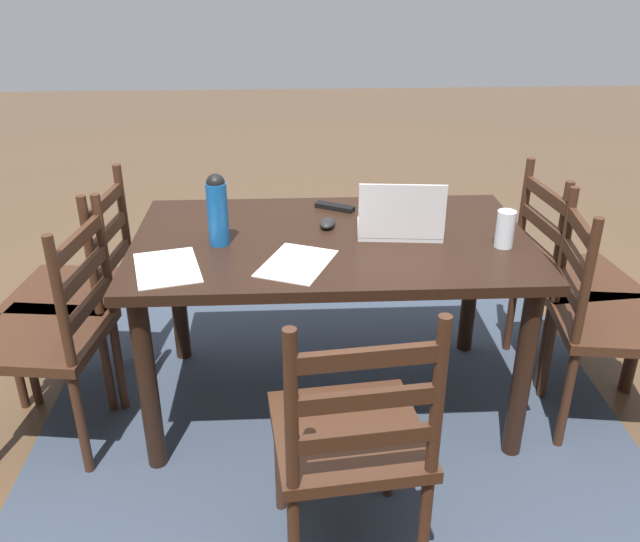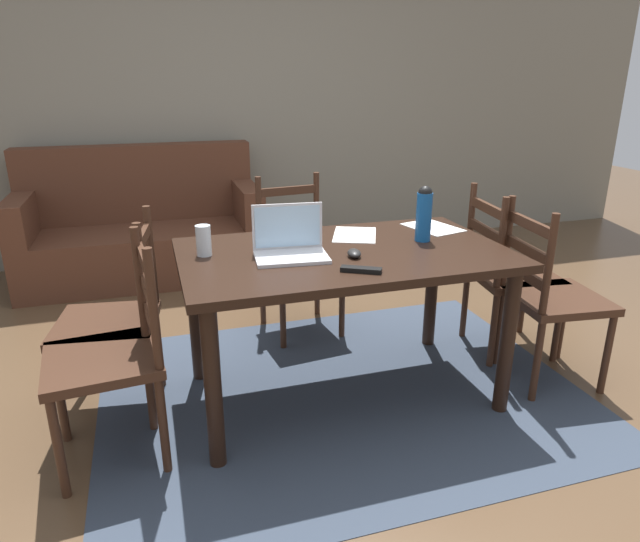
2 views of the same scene
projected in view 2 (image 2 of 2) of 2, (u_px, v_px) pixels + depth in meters
The scene contains 17 objects.
ground_plane at pixel (342, 392), 2.85m from camera, with size 14.00×14.00×0.00m, color brown.
area_rug at pixel (342, 392), 2.85m from camera, with size 2.36×1.82×0.01m, color #333D4C.
wall_back at pixel (242, 96), 4.77m from camera, with size 8.00×0.12×2.70m, color gray.
dining_table at pixel (344, 270), 2.63m from camera, with size 1.51×0.89×0.76m.
chair_left_far at pixel (116, 321), 2.56m from camera, with size 0.50×0.50×0.95m.
chair_right_far at pixel (507, 274), 3.16m from camera, with size 0.50×0.50×0.95m.
chair_right_near at pixel (550, 297), 2.83m from camera, with size 0.49×0.49×0.95m.
chair_left_near at pixel (113, 356), 2.25m from camera, with size 0.48×0.48×0.95m.
chair_far_head at pixel (298, 258), 3.43m from camera, with size 0.49×0.49×0.95m.
couch at pixel (142, 231), 4.42m from camera, with size 1.80×0.80×1.00m.
laptop at pixel (290, 243), 2.51m from camera, with size 0.34×0.25×0.23m.
water_bottle at pixel (424, 213), 2.71m from camera, with size 0.08×0.08×0.27m.
drinking_glass at pixel (204, 241), 2.51m from camera, with size 0.07×0.07×0.14m, color silver.
computer_mouse at pixel (354, 253), 2.51m from camera, with size 0.06×0.10×0.03m, color black.
tv_remote at pixel (361, 270), 2.32m from camera, with size 0.04×0.17×0.02m, color black.
paper_stack_left at pixel (355, 235), 2.85m from camera, with size 0.21×0.30×0.00m, color white.
paper_stack_right at pixel (433, 227), 2.98m from camera, with size 0.21×0.30×0.00m, color white.
Camera 2 is at (-0.84, -2.34, 1.53)m, focal length 31.51 mm.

